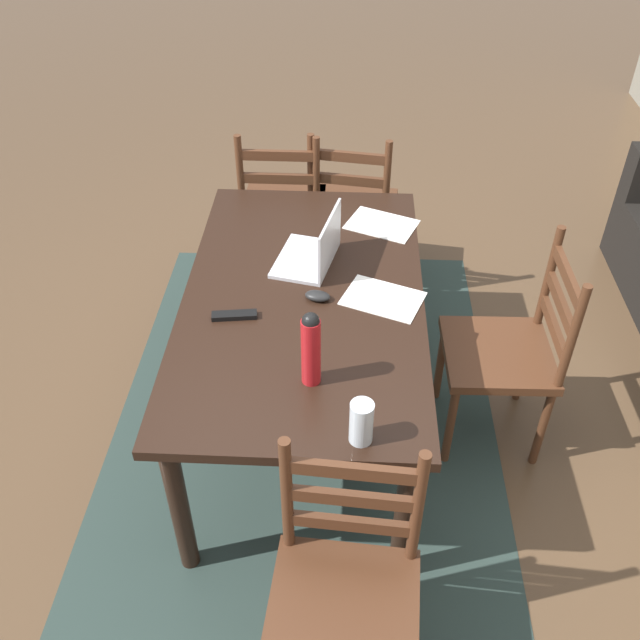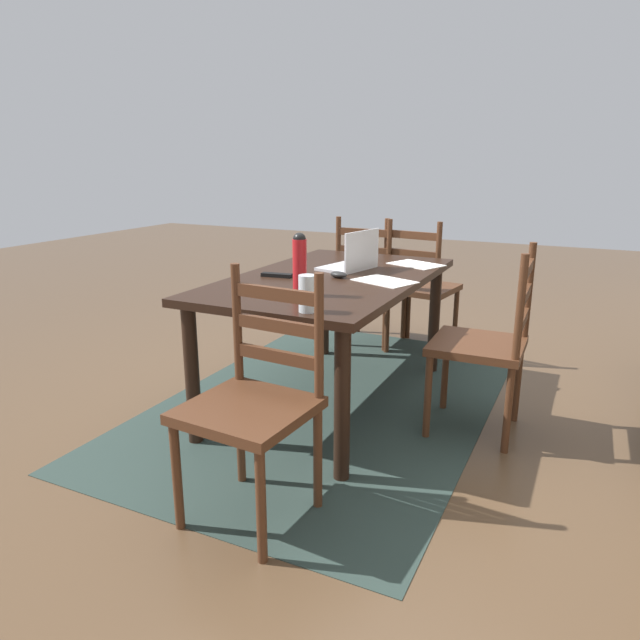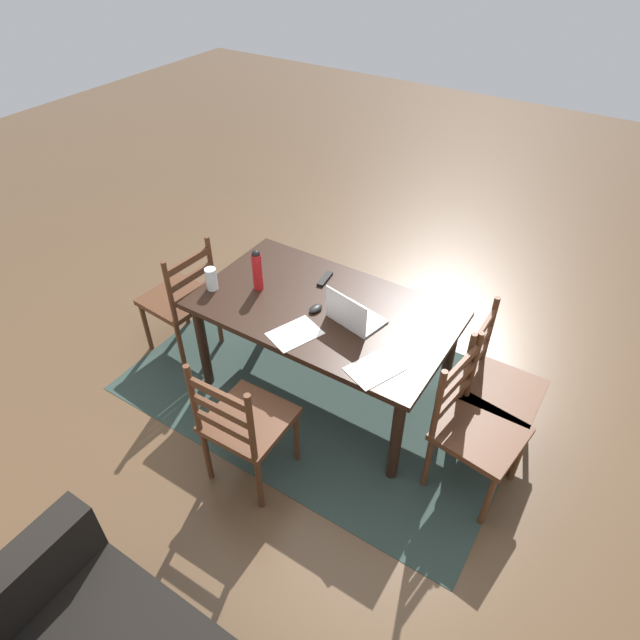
{
  "view_description": "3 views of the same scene",
  "coord_description": "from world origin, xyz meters",
  "px_view_note": "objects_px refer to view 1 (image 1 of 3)",
  "views": [
    {
      "loc": [
        2.16,
        0.17,
        2.41
      ],
      "look_at": [
        -0.11,
        0.06,
        0.51
      ],
      "focal_mm": 39.23,
      "sensor_mm": 36.0,
      "label": 1
    },
    {
      "loc": [
        2.79,
        1.28,
        1.35
      ],
      "look_at": [
        0.04,
        -0.05,
        0.49
      ],
      "focal_mm": 32.45,
      "sensor_mm": 36.0,
      "label": 2
    },
    {
      "loc": [
        -1.42,
        2.28,
        2.86
      ],
      "look_at": [
        0.03,
        0.01,
        0.62
      ],
      "focal_mm": 30.53,
      "sensor_mm": 36.0,
      "label": 3
    }
  ],
  "objects_px": {
    "tv_remote": "(234,315)",
    "dining_table": "(304,311)",
    "chair_left_far": "(352,210)",
    "chair_left_near": "(283,208)",
    "laptop": "(316,251)",
    "chair_right_far": "(344,597)",
    "chair_far_head": "(508,352)",
    "computer_mouse": "(318,296)",
    "drinking_glass": "(361,422)",
    "water_bottle": "(311,347)"
  },
  "relations": [
    {
      "from": "dining_table",
      "to": "computer_mouse",
      "type": "relative_size",
      "value": 16.28
    },
    {
      "from": "chair_left_near",
      "to": "chair_far_head",
      "type": "distance_m",
      "value": 1.51
    },
    {
      "from": "water_bottle",
      "to": "computer_mouse",
      "type": "distance_m",
      "value": 0.47
    },
    {
      "from": "chair_left_far",
      "to": "drinking_glass",
      "type": "height_order",
      "value": "chair_left_far"
    },
    {
      "from": "chair_left_near",
      "to": "laptop",
      "type": "relative_size",
      "value": 2.63
    },
    {
      "from": "chair_left_far",
      "to": "laptop",
      "type": "xyz_separation_m",
      "value": [
        0.88,
        -0.15,
        0.33
      ]
    },
    {
      "from": "chair_left_near",
      "to": "drinking_glass",
      "type": "distance_m",
      "value": 1.91
    },
    {
      "from": "chair_left_far",
      "to": "chair_right_far",
      "type": "relative_size",
      "value": 1.0
    },
    {
      "from": "chair_right_far",
      "to": "chair_far_head",
      "type": "bearing_deg",
      "value": 149.47
    },
    {
      "from": "tv_remote",
      "to": "chair_left_far",
      "type": "bearing_deg",
      "value": 153.53
    },
    {
      "from": "chair_right_far",
      "to": "computer_mouse",
      "type": "distance_m",
      "value": 1.12
    },
    {
      "from": "chair_right_far",
      "to": "chair_left_near",
      "type": "bearing_deg",
      "value": -170.22
    },
    {
      "from": "chair_left_near",
      "to": "chair_right_far",
      "type": "height_order",
      "value": "same"
    },
    {
      "from": "chair_far_head",
      "to": "dining_table",
      "type": "bearing_deg",
      "value": -89.94
    },
    {
      "from": "chair_left_far",
      "to": "chair_far_head",
      "type": "distance_m",
      "value": 1.28
    },
    {
      "from": "laptop",
      "to": "water_bottle",
      "type": "distance_m",
      "value": 0.7
    },
    {
      "from": "computer_mouse",
      "to": "tv_remote",
      "type": "xyz_separation_m",
      "value": [
        0.13,
        -0.31,
        -0.01
      ]
    },
    {
      "from": "chair_left_far",
      "to": "computer_mouse",
      "type": "relative_size",
      "value": 9.5
    },
    {
      "from": "chair_far_head",
      "to": "chair_left_far",
      "type": "bearing_deg",
      "value": -149.09
    },
    {
      "from": "laptop",
      "to": "computer_mouse",
      "type": "xyz_separation_m",
      "value": [
        0.25,
        0.02,
        -0.04
      ]
    },
    {
      "from": "dining_table",
      "to": "computer_mouse",
      "type": "distance_m",
      "value": 0.12
    },
    {
      "from": "dining_table",
      "to": "computer_mouse",
      "type": "xyz_separation_m",
      "value": [
        0.03,
        0.06,
        0.1
      ]
    },
    {
      "from": "chair_left_near",
      "to": "chair_right_far",
      "type": "xyz_separation_m",
      "value": [
        2.21,
        0.38,
        0.0
      ]
    },
    {
      "from": "chair_far_head",
      "to": "tv_remote",
      "type": "bearing_deg",
      "value": -81.95
    },
    {
      "from": "chair_right_far",
      "to": "laptop",
      "type": "height_order",
      "value": "laptop"
    },
    {
      "from": "dining_table",
      "to": "chair_right_far",
      "type": "distance_m",
      "value": 1.13
    },
    {
      "from": "chair_left_near",
      "to": "computer_mouse",
      "type": "height_order",
      "value": "chair_left_near"
    },
    {
      "from": "tv_remote",
      "to": "dining_table",
      "type": "bearing_deg",
      "value": 114.1
    },
    {
      "from": "chair_far_head",
      "to": "laptop",
      "type": "bearing_deg",
      "value": -105.19
    },
    {
      "from": "laptop",
      "to": "chair_left_near",
      "type": "bearing_deg",
      "value": -165.73
    },
    {
      "from": "laptop",
      "to": "computer_mouse",
      "type": "distance_m",
      "value": 0.25
    },
    {
      "from": "chair_left_far",
      "to": "tv_remote",
      "type": "relative_size",
      "value": 5.59
    },
    {
      "from": "chair_left_near",
      "to": "dining_table",
      "type": "bearing_deg",
      "value": 9.71
    },
    {
      "from": "dining_table",
      "to": "tv_remote",
      "type": "relative_size",
      "value": 9.58
    },
    {
      "from": "computer_mouse",
      "to": "water_bottle",
      "type": "bearing_deg",
      "value": 11.72
    },
    {
      "from": "chair_right_far",
      "to": "computer_mouse",
      "type": "relative_size",
      "value": 9.5
    },
    {
      "from": "chair_left_near",
      "to": "chair_left_far",
      "type": "relative_size",
      "value": 1.0
    },
    {
      "from": "chair_right_far",
      "to": "chair_far_head",
      "type": "height_order",
      "value": "same"
    },
    {
      "from": "drinking_glass",
      "to": "chair_right_far",
      "type": "bearing_deg",
      "value": -5.35
    },
    {
      "from": "drinking_glass",
      "to": "water_bottle",
      "type": "bearing_deg",
      "value": -146.24
    },
    {
      "from": "dining_table",
      "to": "chair_right_far",
      "type": "height_order",
      "value": "chair_right_far"
    },
    {
      "from": "chair_left_far",
      "to": "drinking_glass",
      "type": "relative_size",
      "value": 6.16
    },
    {
      "from": "chair_left_far",
      "to": "water_bottle",
      "type": "relative_size",
      "value": 3.27
    },
    {
      "from": "dining_table",
      "to": "water_bottle",
      "type": "xyz_separation_m",
      "value": [
        0.47,
        0.06,
        0.24
      ]
    },
    {
      "from": "chair_left_near",
      "to": "drinking_glass",
      "type": "bearing_deg",
      "value": 12.8
    },
    {
      "from": "water_bottle",
      "to": "laptop",
      "type": "bearing_deg",
      "value": -178.13
    },
    {
      "from": "laptop",
      "to": "water_bottle",
      "type": "height_order",
      "value": "water_bottle"
    },
    {
      "from": "laptop",
      "to": "chair_right_far",
      "type": "bearing_deg",
      "value": 6.71
    },
    {
      "from": "chair_far_head",
      "to": "laptop",
      "type": "relative_size",
      "value": 2.63
    },
    {
      "from": "drinking_glass",
      "to": "tv_remote",
      "type": "height_order",
      "value": "drinking_glass"
    }
  ]
}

